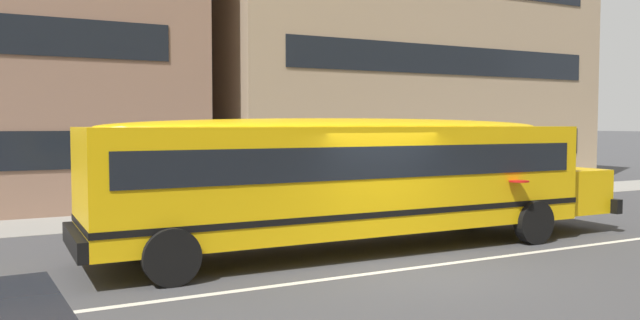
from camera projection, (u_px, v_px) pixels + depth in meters
The scene contains 5 objects.
ground_plane at pixel (406, 269), 11.69m from camera, with size 400.00×400.00×0.00m, color #424244.
sidewalk_far at pixel (242, 212), 19.17m from camera, with size 120.00×3.00×0.01m, color gray.
lane_centreline at pixel (406, 269), 11.69m from camera, with size 110.00×0.16×0.01m, color silver.
school_bus at pixel (359, 172), 13.39m from camera, with size 12.49×3.05×2.79m.
apartment_block_far_centre at pixel (376, 2), 29.10m from camera, with size 16.77×10.88×16.50m.
Camera 1 is at (-6.80, -9.48, 2.67)m, focal length 35.69 mm.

